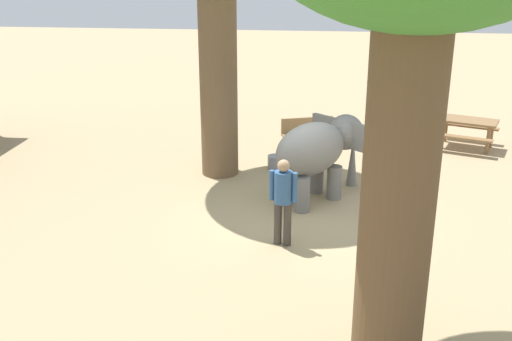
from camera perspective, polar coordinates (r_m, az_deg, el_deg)
ground_plane at (r=12.32m, az=4.01°, el=-4.31°), size 60.00×60.00×0.00m
elephant at (r=12.88m, az=5.87°, el=1.94°), size 2.34×2.27×1.72m
person_handler at (r=10.82m, az=2.54°, el=-2.37°), size 0.32×0.50×1.62m
wooden_bench at (r=16.25m, az=4.86°, el=3.47°), size 0.83×1.45×0.88m
picnic_table_near at (r=17.35m, az=19.07°, el=3.89°), size 1.92×1.93×0.78m
feed_bucket at (r=14.94m, az=1.78°, el=0.80°), size 0.36×0.36×0.32m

